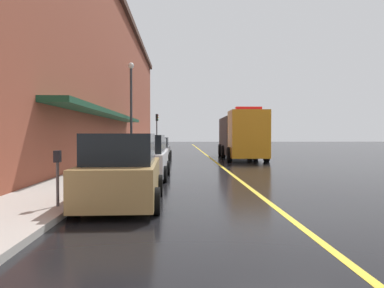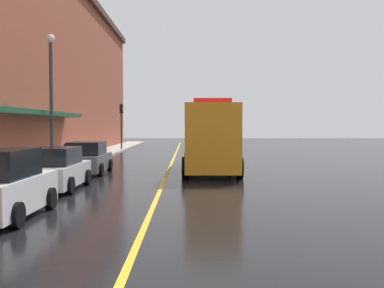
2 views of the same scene
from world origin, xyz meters
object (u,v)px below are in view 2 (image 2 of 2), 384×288
(traffic_light_near, at_px, (121,118))
(street_lamp_left, at_px, (51,87))
(parked_car_3, at_px, (88,159))
(parked_car_2, at_px, (55,170))
(parking_meter_1, at_px, (66,152))
(utility_truck, at_px, (211,138))

(traffic_light_near, bearing_deg, street_lamp_left, -91.85)
(parked_car_3, distance_m, traffic_light_near, 21.10)
(street_lamp_left, bearing_deg, parked_car_2, -72.82)
(parked_car_3, bearing_deg, parked_car_2, -179.82)
(traffic_light_near, bearing_deg, parking_meter_1, -90.18)
(parking_meter_1, distance_m, traffic_light_near, 20.20)
(parked_car_3, xyz_separation_m, parking_meter_1, (-1.33, 0.83, 0.29))
(parked_car_2, xyz_separation_m, traffic_light_near, (-1.26, 26.71, 2.39))
(parking_meter_1, bearing_deg, traffic_light_near, 89.82)
(parking_meter_1, height_order, street_lamp_left, street_lamp_left)
(street_lamp_left, bearing_deg, utility_truck, 4.68)
(parked_car_2, height_order, utility_truck, utility_truck)
(parked_car_2, bearing_deg, parked_car_3, 0.62)
(utility_truck, relative_size, street_lamp_left, 1.37)
(utility_truck, bearing_deg, parking_meter_1, -86.62)
(utility_truck, height_order, traffic_light_near, traffic_light_near)
(parked_car_2, height_order, traffic_light_near, traffic_light_near)
(parked_car_2, bearing_deg, utility_truck, -41.64)
(utility_truck, xyz_separation_m, parking_meter_1, (-7.60, -0.28, -0.70))
(street_lamp_left, bearing_deg, traffic_light_near, 88.15)
(parked_car_3, bearing_deg, utility_truck, -79.69)
(parked_car_2, relative_size, parking_meter_1, 3.20)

